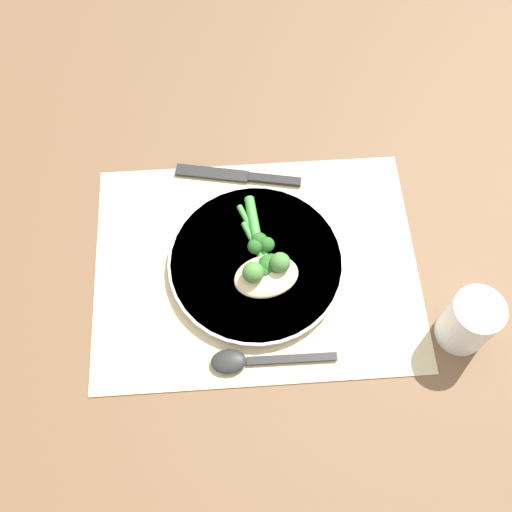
% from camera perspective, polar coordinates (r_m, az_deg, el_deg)
% --- Properties ---
extents(ground_plane, '(3.00, 3.00, 0.00)m').
position_cam_1_polar(ground_plane, '(0.88, 0.00, -0.95)').
color(ground_plane, brown).
extents(placemat, '(0.47, 0.36, 0.00)m').
position_cam_1_polar(placemat, '(0.88, 0.00, -0.89)').
color(placemat, '#C6B289').
rests_on(placemat, ground_plane).
extents(plate, '(0.25, 0.25, 0.01)m').
position_cam_1_polar(plate, '(0.87, 0.00, -0.60)').
color(plate, white).
rests_on(plate, placemat).
extents(chicken_fillet, '(0.10, 0.08, 0.02)m').
position_cam_1_polar(chicken_fillet, '(0.84, 0.99, -1.95)').
color(chicken_fillet, beige).
rests_on(chicken_fillet, plate).
extents(pesto_dollop_primary, '(0.03, 0.03, 0.03)m').
position_cam_1_polar(pesto_dollop_primary, '(0.82, -0.28, -1.57)').
color(pesto_dollop_primary, '#477F38').
rests_on(pesto_dollop_primary, chicken_fillet).
extents(pesto_dollop_secondary, '(0.03, 0.03, 0.03)m').
position_cam_1_polar(pesto_dollop_secondary, '(0.83, 2.31, -0.62)').
color(pesto_dollop_secondary, '#477F38').
rests_on(pesto_dollop_secondary, chicken_fillet).
extents(broccoli_stalk_right, '(0.06, 0.10, 0.03)m').
position_cam_1_polar(broccoli_stalk_right, '(0.84, 1.19, -0.87)').
color(broccoli_stalk_right, '#3D8E38').
rests_on(broccoli_stalk_right, plate).
extents(broccoli_stalk_left, '(0.05, 0.12, 0.03)m').
position_cam_1_polar(broccoli_stalk_left, '(0.85, 0.92, -0.25)').
color(broccoli_stalk_left, '#3D8E38').
rests_on(broccoli_stalk_left, plate).
extents(broccoli_stalk_rear, '(0.04, 0.10, 0.02)m').
position_cam_1_polar(broccoli_stalk_rear, '(0.87, 0.21, 1.93)').
color(broccoli_stalk_rear, '#3D8E38').
rests_on(broccoli_stalk_rear, plate).
extents(knife, '(0.20, 0.05, 0.01)m').
position_cam_1_polar(knife, '(0.95, -1.53, 7.62)').
color(knife, black).
rests_on(knife, placemat).
extents(spoon, '(0.17, 0.03, 0.01)m').
position_cam_1_polar(spoon, '(0.82, -1.21, -9.95)').
color(spoon, black).
rests_on(spoon, placemat).
extents(water_glass, '(0.07, 0.07, 0.09)m').
position_cam_1_polar(water_glass, '(0.84, 19.63, -5.89)').
color(water_glass, white).
rests_on(water_glass, ground_plane).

